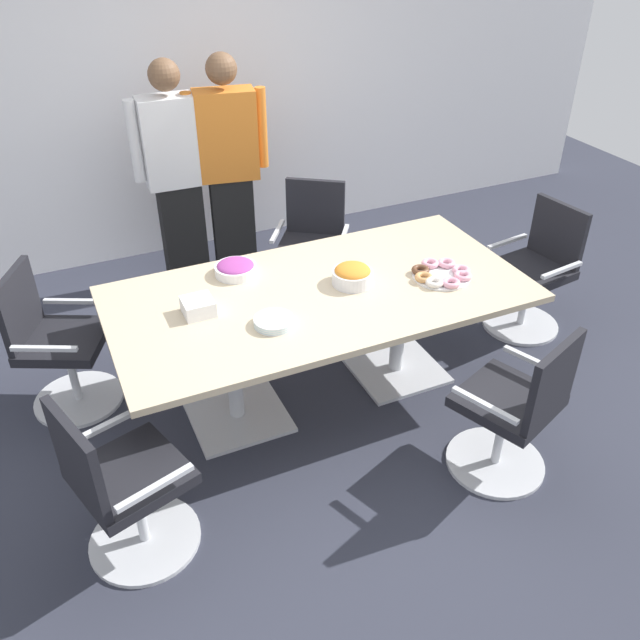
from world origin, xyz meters
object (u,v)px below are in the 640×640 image
office_chair_3 (535,275)px  snack_bowl_chips_orange (352,275)px  office_chair_4 (312,252)px  office_chair_0 (57,348)px  conference_table (320,309)px  office_chair_1 (122,489)px  donut_platter (441,274)px  plate_stack (274,322)px  person_standing_1 (229,168)px  person_standing_0 (176,174)px  office_chair_2 (515,413)px  napkin_pile (198,307)px  snack_bowl_candy_mix (236,268)px

office_chair_3 → snack_bowl_chips_orange: 1.55m
office_chair_3 → office_chair_4: same height
office_chair_0 → conference_table: bearing=94.2°
office_chair_3 → conference_table: bearing=85.3°
conference_table → office_chair_4: office_chair_4 is taller
office_chair_0 → office_chair_3: 3.19m
office_chair_1 → donut_platter: bearing=87.5°
snack_bowl_chips_orange → office_chair_3: bearing=3.3°
office_chair_1 → plate_stack: 1.12m
person_standing_1 → office_chair_4: bearing=132.3°
person_standing_0 → conference_table: bearing=104.0°
office_chair_1 → donut_platter: (2.03, 0.55, 0.36)m
person_standing_1 → plate_stack: person_standing_1 is taller
office_chair_1 → office_chair_0: bearing=169.0°
office_chair_3 → donut_platter: 1.07m
plate_stack → person_standing_0: bearing=90.3°
donut_platter → plate_stack: bearing=-176.6°
office_chair_1 → office_chair_2: same height
office_chair_1 → napkin_pile: (0.61, 0.76, 0.39)m
snack_bowl_candy_mix → napkin_pile: napkin_pile is taller
conference_table → person_standing_1: person_standing_1 is taller
office_chair_2 → donut_platter: (0.07, 0.87, 0.36)m
office_chair_0 → plate_stack: 1.39m
plate_stack → snack_bowl_candy_mix: bearing=91.0°
office_chair_2 → office_chair_4: (-0.23, 2.09, 0.00)m
napkin_pile → office_chair_3: bearing=0.7°
office_chair_4 → person_standing_1: person_standing_1 is taller
office_chair_0 → plate_stack: (1.09, -0.79, 0.37)m
office_chair_3 → snack_bowl_candy_mix: office_chair_3 is taller
person_standing_0 → snack_bowl_chips_orange: (0.58, -1.75, -0.09)m
person_standing_0 → napkin_pile: size_ratio=10.52×
conference_table → snack_bowl_candy_mix: size_ratio=9.58×
snack_bowl_chips_orange → person_standing_0: bearing=108.4°
office_chair_4 → person_standing_0: bearing=-6.1°
office_chair_2 → office_chair_3: bearing=25.2°
person_standing_0 → napkin_pile: bearing=81.1°
person_standing_1 → donut_platter: bearing=121.0°
office_chair_2 → office_chair_1: bearing=149.2°
office_chair_2 → office_chair_4: bearing=75.0°
office_chair_1 → snack_bowl_candy_mix: (0.93, 1.08, 0.38)m
office_chair_0 → office_chair_4: same height
office_chair_3 → snack_bowl_candy_mix: bearing=74.1°
office_chair_0 → office_chair_3: size_ratio=1.00×
napkin_pile → person_standing_1: bearing=66.4°
donut_platter → plate_stack: size_ratio=1.66×
office_chair_3 → napkin_pile: (-2.40, -0.03, 0.39)m
snack_bowl_candy_mix → plate_stack: 0.60m
office_chair_0 → person_standing_0: 1.67m
office_chair_0 → person_standing_1: (1.47, 1.13, 0.50)m
person_standing_0 → snack_bowl_chips_orange: 1.85m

